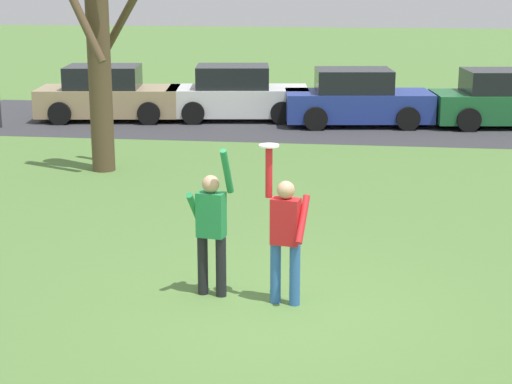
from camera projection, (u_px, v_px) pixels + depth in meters
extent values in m
plane|color=#567F3D|center=(275.00, 309.00, 10.91)|extent=(120.00, 120.00, 0.00)
cylinder|color=#3366B7|center=(295.00, 275.00, 10.94)|extent=(0.14, 0.14, 0.82)
cylinder|color=#3366B7|center=(276.00, 273.00, 11.02)|extent=(0.14, 0.14, 0.82)
cube|color=red|center=(286.00, 221.00, 10.80)|extent=(0.39, 0.28, 0.60)
sphere|color=tan|center=(286.00, 190.00, 10.70)|extent=(0.23, 0.23, 0.23)
cylinder|color=red|center=(303.00, 219.00, 10.73)|extent=(0.16, 0.49, 0.57)
cylinder|color=red|center=(269.00, 172.00, 10.71)|extent=(0.09, 0.09, 0.66)
cylinder|color=black|center=(203.00, 265.00, 11.32)|extent=(0.14, 0.14, 0.82)
cylinder|color=black|center=(221.00, 267.00, 11.24)|extent=(0.14, 0.14, 0.82)
cube|color=#238447|center=(211.00, 215.00, 11.11)|extent=(0.39, 0.28, 0.60)
sphere|color=tan|center=(211.00, 184.00, 11.00)|extent=(0.23, 0.23, 0.23)
cylinder|color=#238447|center=(195.00, 210.00, 11.16)|extent=(0.16, 0.49, 0.57)
cylinder|color=#238447|center=(227.00, 171.00, 10.89)|extent=(0.14, 0.36, 0.64)
cylinder|color=white|center=(269.00, 146.00, 10.63)|extent=(0.26, 0.26, 0.02)
cube|color=tan|center=(109.00, 101.00, 24.99)|extent=(4.31, 2.35, 0.80)
cube|color=black|center=(103.00, 77.00, 24.81)|extent=(2.31, 1.91, 0.64)
cylinder|color=black|center=(156.00, 104.00, 25.93)|extent=(0.68, 0.31, 0.66)
cylinder|color=black|center=(149.00, 113.00, 24.16)|extent=(0.68, 0.31, 0.66)
cylinder|color=black|center=(73.00, 104.00, 25.92)|extent=(0.68, 0.31, 0.66)
cylinder|color=black|center=(60.00, 113.00, 24.15)|extent=(0.68, 0.31, 0.66)
cube|color=white|center=(238.00, 101.00, 25.04)|extent=(4.31, 2.35, 0.80)
cube|color=black|center=(233.00, 76.00, 24.86)|extent=(2.31, 1.91, 0.64)
cylinder|color=black|center=(280.00, 104.00, 25.98)|extent=(0.68, 0.31, 0.66)
cylinder|color=black|center=(282.00, 113.00, 24.22)|extent=(0.68, 0.31, 0.66)
cylinder|color=black|center=(197.00, 104.00, 25.97)|extent=(0.68, 0.31, 0.66)
cylinder|color=black|center=(193.00, 113.00, 24.21)|extent=(0.68, 0.31, 0.66)
cube|color=#233893|center=(358.00, 106.00, 24.11)|extent=(4.31, 2.35, 0.80)
cube|color=black|center=(353.00, 80.00, 23.93)|extent=(2.31, 1.91, 0.64)
cylinder|color=black|center=(397.00, 108.00, 25.05)|extent=(0.68, 0.31, 0.66)
cylinder|color=black|center=(408.00, 119.00, 23.28)|extent=(0.68, 0.31, 0.66)
cylinder|color=black|center=(311.00, 108.00, 25.04)|extent=(0.68, 0.31, 0.66)
cylinder|color=black|center=(316.00, 119.00, 23.27)|extent=(0.68, 0.31, 0.66)
cube|color=#1E6633|center=(506.00, 107.00, 23.92)|extent=(4.31, 2.35, 0.80)
cube|color=black|center=(503.00, 81.00, 23.74)|extent=(2.31, 1.91, 0.64)
cylinder|color=black|center=(453.00, 109.00, 24.85)|extent=(0.68, 0.31, 0.66)
cylinder|color=black|center=(469.00, 120.00, 23.09)|extent=(0.68, 0.31, 0.66)
cube|color=#38383D|center=(298.00, 122.00, 24.65)|extent=(20.89, 6.40, 0.01)
cylinder|color=brown|center=(99.00, 67.00, 18.06)|extent=(0.50, 0.50, 4.53)
cylinder|color=brown|center=(120.00, 25.00, 18.37)|extent=(1.38, 0.82, 1.79)
cylinder|color=brown|center=(82.00, 19.00, 17.40)|extent=(1.09, 0.57, 1.80)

